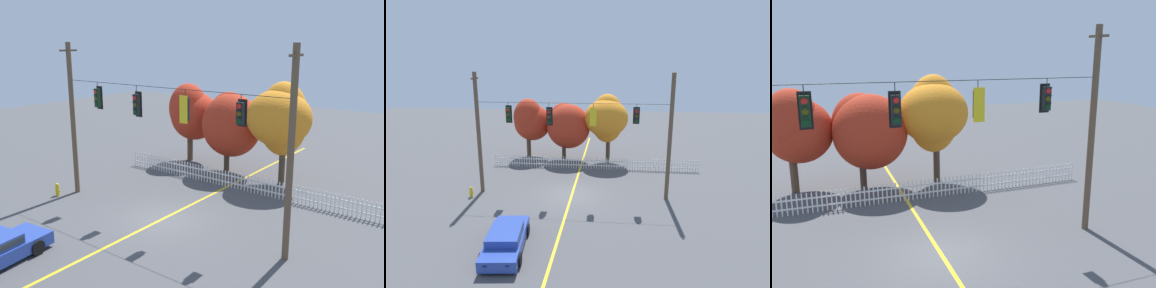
{
  "view_description": "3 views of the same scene",
  "coord_description": "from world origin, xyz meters",
  "views": [
    {
      "loc": [
        12.99,
        -14.84,
        8.65
      ],
      "look_at": [
        1.23,
        0.82,
        3.88
      ],
      "focal_mm": 39.71,
      "sensor_mm": 36.0,
      "label": 1
    },
    {
      "loc": [
        2.79,
        -22.43,
        9.49
      ],
      "look_at": [
        0.39,
        0.55,
        3.62
      ],
      "focal_mm": 31.78,
      "sensor_mm": 36.0,
      "label": 2
    },
    {
      "loc": [
        -4.02,
        -13.28,
        7.52
      ],
      "look_at": [
        1.29,
        0.95,
        4.02
      ],
      "focal_mm": 37.21,
      "sensor_mm": 36.0,
      "label": 3
    }
  ],
  "objects": [
    {
      "name": "traffic_signal_westbound_side",
      "position": [
        1.47,
        -0.01,
        5.68
      ],
      "size": [
        0.43,
        0.38,
        1.5
      ],
      "color": "black"
    },
    {
      "name": "autumn_oak_far_east",
      "position": [
        2.2,
        8.36,
        4.12
      ],
      "size": [
        3.97,
        3.47,
        6.33
      ],
      "color": "#473828",
      "rests_on": "ground"
    },
    {
      "name": "autumn_maple_near_fence",
      "position": [
        -5.12,
        9.26,
        3.61
      ],
      "size": [
        3.53,
        3.29,
        5.74
      ],
      "color": "brown",
      "rests_on": "ground"
    },
    {
      "name": "ground",
      "position": [
        0.0,
        0.0,
        0.0
      ],
      "size": [
        80.0,
        80.0,
        0.0
      ],
      "primitive_type": "plane",
      "color": "#4C4C4F"
    },
    {
      "name": "signal_support_span",
      "position": [
        0.0,
        0.0,
        4.37
      ],
      "size": [
        13.44,
        1.1,
        8.6
      ],
      "color": "brown",
      "rests_on": "ground"
    },
    {
      "name": "traffic_signal_northbound_secondary",
      "position": [
        -4.36,
        0.01,
        5.73
      ],
      "size": [
        0.43,
        0.38,
        1.44
      ],
      "color": "black"
    },
    {
      "name": "traffic_signal_eastbound_side",
      "position": [
        4.33,
        0.01,
        5.79
      ],
      "size": [
        0.43,
        0.38,
        1.34
      ],
      "color": "black"
    },
    {
      "name": "white_picket_fence",
      "position": [
        1.22,
        6.01,
        0.52
      ],
      "size": [
        17.9,
        0.06,
        1.03
      ],
      "color": "white",
      "rests_on": "ground"
    },
    {
      "name": "traffic_signal_southbound_primary",
      "position": [
        -1.53,
        0.01,
        5.63
      ],
      "size": [
        0.43,
        0.38,
        1.56
      ],
      "color": "black"
    },
    {
      "name": "autumn_maple_mid",
      "position": [
        -1.51,
        8.7,
        3.35
      ],
      "size": [
        4.06,
        3.51,
        5.38
      ],
      "color": "#473828",
      "rests_on": "ground"
    },
    {
      "name": "lane_centerline_stripe",
      "position": [
        0.0,
        0.0,
        0.0
      ],
      "size": [
        0.16,
        36.0,
        0.01
      ],
      "primitive_type": "cube",
      "color": "gold",
      "rests_on": "ground"
    }
  ]
}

